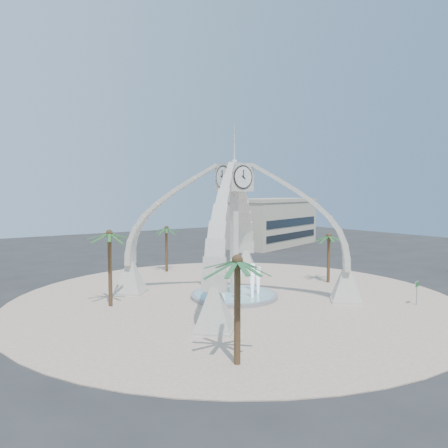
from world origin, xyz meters
TOP-DOWN VIEW (x-y plane):
  - ground at (0.00, 0.00)m, footprint 140.00×140.00m
  - plaza at (0.00, 0.00)m, footprint 40.00×40.00m
  - clock_tower at (-0.00, -0.00)m, footprint 17.94×17.94m
  - fountain at (0.00, 0.00)m, footprint 8.00×8.00m
  - building_ne at (30.00, 28.00)m, footprint 21.87×14.17m
  - palm_east at (12.33, -0.49)m, footprint 4.09×4.09m
  - palm_west at (-10.38, 3.68)m, footprint 3.70×3.70m
  - palm_north at (1.28, 15.36)m, footprint 3.58×3.58m
  - palm_south at (-9.29, -12.58)m, footprint 4.64×4.64m
  - street_sign at (11.06, -11.32)m, footprint 0.80×0.19m

SIDE VIEW (x-z plane):
  - ground at x=0.00m, z-range 0.00..0.00m
  - plaza at x=0.00m, z-range 0.00..0.06m
  - fountain at x=0.00m, z-range -1.52..2.10m
  - street_sign at x=11.06m, z-range 0.47..2.68m
  - building_ne at x=30.00m, z-range 0.01..8.61m
  - palm_east at x=12.33m, z-range 2.14..7.92m
  - palm_north at x=1.28m, z-range 2.30..8.34m
  - palm_south at x=-9.29m, z-range 2.51..9.22m
  - palm_west at x=-10.38m, z-range 2.69..9.66m
  - clock_tower at x=0.00m, z-range -1.66..14.64m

